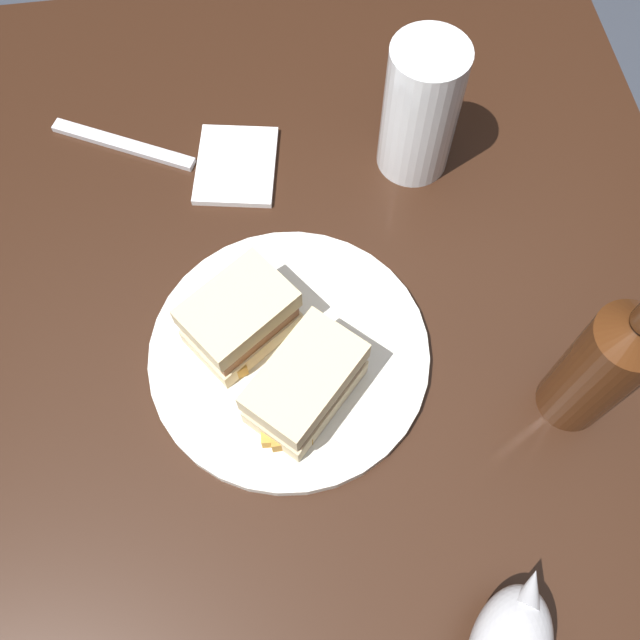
{
  "coord_description": "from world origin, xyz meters",
  "views": [
    {
      "loc": [
        -0.31,
        0.07,
        1.43
      ],
      "look_at": [
        -0.02,
        0.03,
        0.8
      ],
      "focal_mm": 38.85,
      "sensor_mm": 36.0,
      "label": 1
    }
  ],
  "objects_px": {
    "pint_glass": "(419,118)",
    "cider_bottle": "(605,363)",
    "sandwich_half_left": "(240,318)",
    "napkin": "(236,165)",
    "fork": "(123,144)",
    "sandwich_half_right": "(305,385)",
    "plate": "(289,354)"
  },
  "relations": [
    {
      "from": "fork",
      "to": "napkin",
      "type": "bearing_deg",
      "value": 6.47
    },
    {
      "from": "sandwich_half_left",
      "to": "cider_bottle",
      "type": "distance_m",
      "value": 0.33
    },
    {
      "from": "sandwich_half_left",
      "to": "napkin",
      "type": "height_order",
      "value": "sandwich_half_left"
    },
    {
      "from": "sandwich_half_left",
      "to": "napkin",
      "type": "distance_m",
      "value": 0.22
    },
    {
      "from": "pint_glass",
      "to": "sandwich_half_right",
      "type": "bearing_deg",
      "value": 149.98
    },
    {
      "from": "fork",
      "to": "cider_bottle",
      "type": "bearing_deg",
      "value": -14.11
    },
    {
      "from": "plate",
      "to": "sandwich_half_left",
      "type": "xyz_separation_m",
      "value": [
        0.03,
        0.04,
        0.04
      ]
    },
    {
      "from": "cider_bottle",
      "to": "napkin",
      "type": "bearing_deg",
      "value": 42.36
    },
    {
      "from": "plate",
      "to": "sandwich_half_left",
      "type": "distance_m",
      "value": 0.07
    },
    {
      "from": "plate",
      "to": "sandwich_half_right",
      "type": "xyz_separation_m",
      "value": [
        -0.05,
        -0.01,
        0.04
      ]
    },
    {
      "from": "plate",
      "to": "fork",
      "type": "xyz_separation_m",
      "value": [
        0.29,
        0.16,
        -0.0
      ]
    },
    {
      "from": "sandwich_half_right",
      "to": "napkin",
      "type": "bearing_deg",
      "value": 8.46
    },
    {
      "from": "napkin",
      "to": "fork",
      "type": "height_order",
      "value": "napkin"
    },
    {
      "from": "cider_bottle",
      "to": "fork",
      "type": "bearing_deg",
      "value": 48.64
    },
    {
      "from": "pint_glass",
      "to": "cider_bottle",
      "type": "bearing_deg",
      "value": -162.99
    },
    {
      "from": "sandwich_half_right",
      "to": "cider_bottle",
      "type": "relative_size",
      "value": 0.51
    },
    {
      "from": "pint_glass",
      "to": "cider_bottle",
      "type": "height_order",
      "value": "cider_bottle"
    },
    {
      "from": "plate",
      "to": "sandwich_half_right",
      "type": "bearing_deg",
      "value": -167.7
    },
    {
      "from": "sandwich_half_left",
      "to": "napkin",
      "type": "xyz_separation_m",
      "value": [
        0.22,
        -0.01,
        -0.04
      ]
    },
    {
      "from": "cider_bottle",
      "to": "fork",
      "type": "relative_size",
      "value": 1.39
    },
    {
      "from": "sandwich_half_left",
      "to": "sandwich_half_right",
      "type": "xyz_separation_m",
      "value": [
        -0.08,
        -0.05,
        -0.0
      ]
    },
    {
      "from": "cider_bottle",
      "to": "napkin",
      "type": "relative_size",
      "value": 2.27
    },
    {
      "from": "napkin",
      "to": "fork",
      "type": "relative_size",
      "value": 0.61
    },
    {
      "from": "plate",
      "to": "napkin",
      "type": "xyz_separation_m",
      "value": [
        0.24,
        0.03,
        -0.0
      ]
    },
    {
      "from": "sandwich_half_left",
      "to": "cider_bottle",
      "type": "height_order",
      "value": "cider_bottle"
    },
    {
      "from": "sandwich_half_right",
      "to": "fork",
      "type": "xyz_separation_m",
      "value": [
        0.34,
        0.17,
        -0.04
      ]
    },
    {
      "from": "fork",
      "to": "sandwich_half_left",
      "type": "bearing_deg",
      "value": -38.7
    },
    {
      "from": "pint_glass",
      "to": "cider_bottle",
      "type": "distance_m",
      "value": 0.33
    },
    {
      "from": "sandwich_half_right",
      "to": "cider_bottle",
      "type": "height_order",
      "value": "cider_bottle"
    },
    {
      "from": "plate",
      "to": "fork",
      "type": "height_order",
      "value": "plate"
    },
    {
      "from": "plate",
      "to": "napkin",
      "type": "bearing_deg",
      "value": 7.67
    },
    {
      "from": "sandwich_half_left",
      "to": "cider_bottle",
      "type": "xyz_separation_m",
      "value": [
        -0.11,
        -0.31,
        0.05
      ]
    }
  ]
}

